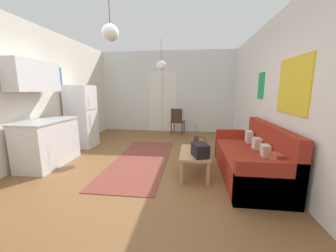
# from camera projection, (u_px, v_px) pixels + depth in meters

# --- Properties ---
(ground_plane) EXTENTS (5.27, 8.04, 0.10)m
(ground_plane) POSITION_uv_depth(u_px,v_px,m) (142.00, 175.00, 3.62)
(ground_plane) COLOR brown
(wall_back) EXTENTS (4.87, 0.13, 2.81)m
(wall_back) POSITION_uv_depth(u_px,v_px,m) (167.00, 92.00, 7.04)
(wall_back) COLOR silver
(wall_back) RESTS_ON ground_plane
(wall_right) EXTENTS (0.12, 7.64, 2.81)m
(wall_right) POSITION_uv_depth(u_px,v_px,m) (289.00, 95.00, 3.08)
(wall_right) COLOR white
(wall_right) RESTS_ON ground_plane
(wall_left) EXTENTS (0.12, 7.64, 2.81)m
(wall_left) POSITION_uv_depth(u_px,v_px,m) (14.00, 94.00, 3.63)
(wall_left) COLOR silver
(wall_left) RESTS_ON ground_plane
(area_rug) EXTENTS (1.11, 2.91, 0.01)m
(area_rug) POSITION_uv_depth(u_px,v_px,m) (141.00, 160.00, 4.24)
(area_rug) COLOR brown
(area_rug) RESTS_ON ground_plane
(couch) EXTENTS (0.85, 2.04, 0.91)m
(couch) POSITION_uv_depth(u_px,v_px,m) (252.00, 160.00, 3.42)
(couch) COLOR maroon
(couch) RESTS_ON ground_plane
(coffee_table) EXTENTS (0.50, 0.91, 0.41)m
(coffee_table) POSITION_uv_depth(u_px,v_px,m) (194.00, 155.00, 3.51)
(coffee_table) COLOR tan
(coffee_table) RESTS_ON ground_plane
(bamboo_vase) EXTENTS (0.09, 0.09, 0.46)m
(bamboo_vase) POSITION_uv_depth(u_px,v_px,m) (196.00, 142.00, 3.70)
(bamboo_vase) COLOR #2D2D33
(bamboo_vase) RESTS_ON coffee_table
(handbag) EXTENTS (0.31, 0.38, 0.34)m
(handbag) POSITION_uv_depth(u_px,v_px,m) (200.00, 150.00, 3.24)
(handbag) COLOR black
(handbag) RESTS_ON coffee_table
(refrigerator) EXTENTS (0.63, 0.61, 1.60)m
(refrigerator) POSITION_uv_depth(u_px,v_px,m) (82.00, 117.00, 5.14)
(refrigerator) COLOR white
(refrigerator) RESTS_ON ground_plane
(kitchen_counter) EXTENTS (0.63, 1.22, 2.03)m
(kitchen_counter) POSITION_uv_depth(u_px,v_px,m) (45.00, 128.00, 3.88)
(kitchen_counter) COLOR silver
(kitchen_counter) RESTS_ON ground_plane
(accent_chair) EXTENTS (0.49, 0.47, 0.87)m
(accent_chair) POSITION_uv_depth(u_px,v_px,m) (177.00, 120.00, 6.58)
(accent_chair) COLOR #382619
(accent_chair) RESTS_ON ground_plane
(pendant_lamp_near) EXTENTS (0.21, 0.21, 0.72)m
(pendant_lamp_near) POSITION_uv_depth(u_px,v_px,m) (110.00, 33.00, 2.48)
(pendant_lamp_near) COLOR black
(pendant_lamp_far) EXTENTS (0.27, 0.27, 0.82)m
(pendant_lamp_far) POSITION_uv_depth(u_px,v_px,m) (161.00, 66.00, 5.32)
(pendant_lamp_far) COLOR black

